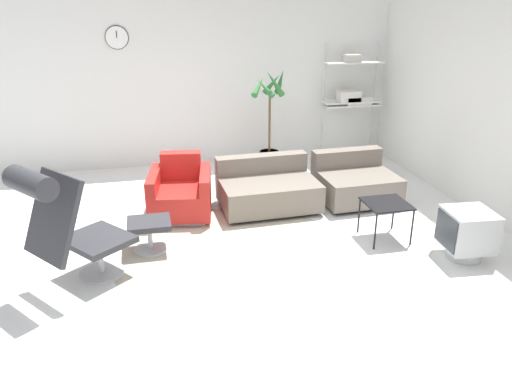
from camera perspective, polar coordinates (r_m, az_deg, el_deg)
The scene contains 13 objects.
ground_plane at distance 5.63m, azimuth -0.63°, elevation -5.79°, with size 12.00×12.00×0.00m, color white.
wall_back at distance 8.12m, azimuth -5.36°, elevation 13.04°, with size 12.00×0.09×2.80m.
wall_right at distance 6.46m, azimuth 26.69°, elevation 8.70°, with size 0.06×12.00×2.80m.
round_rug at distance 5.36m, azimuth -2.21°, elevation -7.24°, with size 2.56×2.56×0.01m.
lounge_chair at distance 4.80m, azimuth -21.24°, elevation -2.66°, with size 1.08×1.03×1.23m.
ottoman at distance 5.48m, azimuth -12.09°, elevation -4.14°, with size 0.46×0.39×0.35m.
armchair_red at distance 6.30m, azimuth -8.60°, elevation -0.22°, with size 0.86×0.91×0.74m.
couch_low at distance 6.45m, azimuth 1.31°, elevation 0.21°, with size 1.26×0.92×0.63m.
couch_second at distance 6.82m, azimuth 11.22°, elevation 0.99°, with size 1.01×0.91×0.63m.
side_table at distance 5.74m, azimuth 14.68°, elevation -1.57°, with size 0.47×0.47×0.44m.
crt_television at distance 5.64m, azimuth 22.97°, elevation -4.32°, with size 0.51×0.51×0.53m.
potted_plant at distance 7.79m, azimuth 1.59°, elevation 7.03°, with size 0.53×0.54×1.61m.
shelf_unit at distance 8.46m, azimuth 10.94°, elevation 11.30°, with size 0.95×0.28×1.90m.
Camera 1 is at (-1.04, -4.90, 2.58)m, focal length 35.00 mm.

